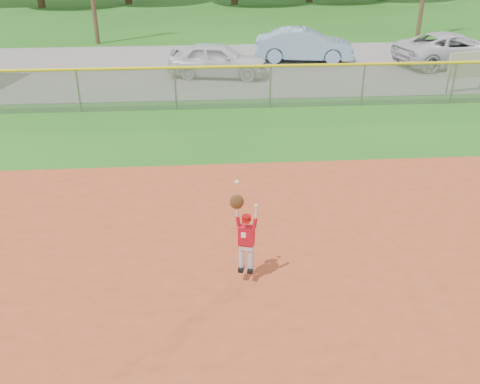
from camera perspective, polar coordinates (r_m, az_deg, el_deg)
name	(u,v)px	position (r m, az deg, el deg)	size (l,w,h in m)	color
ground	(335,267)	(10.56, 10.07, -7.91)	(120.00, 120.00, 0.00)	#226116
parking_strip	(253,67)	(25.21, 1.45, 13.19)	(44.00, 10.00, 0.03)	slate
car_white_a	(218,60)	(23.34, -2.39, 13.92)	(1.69, 4.21, 1.43)	silver
car_blue	(304,45)	(26.30, 6.89, 15.30)	(1.59, 4.57, 1.51)	#80A5BF
car_white_b	(452,49)	(27.16, 21.66, 14.00)	(2.43, 5.28, 1.47)	silver
sponsor_sign	(467,66)	(22.71, 23.09, 12.28)	(1.74, 0.53, 1.59)	gray
outfield_fence	(270,83)	(19.22, 3.27, 11.49)	(40.06, 0.10, 1.55)	gray
ballplayer	(245,234)	(9.47, 0.53, -4.52)	(0.51, 0.29, 1.81)	silver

